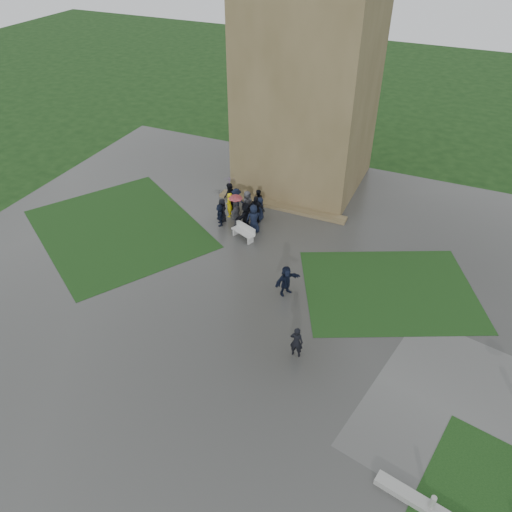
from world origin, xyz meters
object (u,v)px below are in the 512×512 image
at_px(tower, 311,54).
at_px(pedestrian_mid, 286,280).
at_px(bench, 244,232).
at_px(pedestrian_near, 297,342).

height_order(tower, pedestrian_mid, tower).
xyz_separation_m(tower, bench, (-0.75, -8.73, -8.49)).
xyz_separation_m(pedestrian_mid, pedestrian_near, (2.02, -3.88, -0.03)).
bearing_deg(tower, pedestrian_near, -71.46).
distance_m(bench, pedestrian_mid, 5.71).
distance_m(pedestrian_mid, pedestrian_near, 4.37).
xyz_separation_m(bench, pedestrian_near, (6.26, -7.69, 0.35)).
relative_size(tower, bench, 10.42).
height_order(bench, pedestrian_mid, pedestrian_mid).
bearing_deg(bench, pedestrian_near, -28.67).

